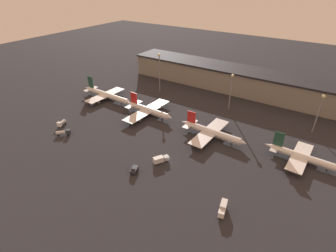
# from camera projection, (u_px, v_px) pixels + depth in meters

# --- Properties ---
(ground) EXTENTS (600.00, 600.00, 0.00)m
(ground) POSITION_uv_depth(u_px,v_px,m) (169.00, 162.00, 122.16)
(ground) COLOR #26262B
(terminal_building) EXTENTS (179.47, 24.61, 16.68)m
(terminal_building) POSITION_uv_depth(u_px,v_px,m) (245.00, 81.00, 188.94)
(terminal_building) COLOR gray
(terminal_building) RESTS_ON ground
(airplane_0) EXTENTS (44.88, 30.58, 13.47)m
(airplane_0) POSITION_uv_depth(u_px,v_px,m) (107.00, 95.00, 180.35)
(airplane_0) COLOR white
(airplane_0) RESTS_ON ground
(airplane_1) EXTENTS (35.45, 36.56, 12.13)m
(airplane_1) POSITION_uv_depth(u_px,v_px,m) (148.00, 110.00, 160.33)
(airplane_1) COLOR silver
(airplane_1) RESTS_ON ground
(airplane_2) EXTENTS (38.47, 32.20, 11.71)m
(airplane_2) POSITION_uv_depth(u_px,v_px,m) (211.00, 132.00, 138.46)
(airplane_2) COLOR silver
(airplane_2) RESTS_ON ground
(airplane_3) EXTENTS (35.52, 26.63, 11.99)m
(airplane_3) POSITION_uv_depth(u_px,v_px,m) (302.00, 157.00, 120.40)
(airplane_3) COLOR white
(airplane_3) RESTS_ON ground
(service_vehicle_0) EXTENTS (6.77, 6.66, 3.05)m
(service_vehicle_0) POSITION_uv_depth(u_px,v_px,m) (64.00, 132.00, 141.32)
(service_vehicle_0) COLOR #282D38
(service_vehicle_0) RESTS_ON ground
(service_vehicle_1) EXTENTS (3.87, 5.31, 2.83)m
(service_vehicle_1) POSITION_uv_depth(u_px,v_px,m) (134.00, 170.00, 115.20)
(service_vehicle_1) COLOR #282D38
(service_vehicle_1) RESTS_ON ground
(service_vehicle_2) EXTENTS (3.60, 7.35, 3.75)m
(service_vehicle_2) POSITION_uv_depth(u_px,v_px,m) (223.00, 208.00, 95.58)
(service_vehicle_2) COLOR white
(service_vehicle_2) RESTS_ON ground
(service_vehicle_3) EXTENTS (3.66, 5.81, 3.19)m
(service_vehicle_3) POSITION_uv_depth(u_px,v_px,m) (62.00, 123.00, 149.76)
(service_vehicle_3) COLOR white
(service_vehicle_3) RESTS_ON ground
(service_vehicle_4) EXTENTS (5.90, 7.72, 3.26)m
(service_vehicle_4) POSITION_uv_depth(u_px,v_px,m) (161.00, 159.00, 120.73)
(service_vehicle_4) COLOR #9EA3A8
(service_vehicle_4) RESTS_ON ground
(lamp_post_0) EXTENTS (1.80, 1.80, 27.84)m
(lamp_post_0) POSITION_uv_depth(u_px,v_px,m) (159.00, 69.00, 184.94)
(lamp_post_0) COLOR slate
(lamp_post_0) RESTS_ON ground
(lamp_post_1) EXTENTS (1.80, 1.80, 23.85)m
(lamp_post_1) POSITION_uv_depth(u_px,v_px,m) (231.00, 87.00, 160.43)
(lamp_post_1) COLOR slate
(lamp_post_1) RESTS_ON ground
(lamp_post_2) EXTENTS (1.80, 1.80, 22.42)m
(lamp_post_2) POSITION_uv_depth(u_px,v_px,m) (320.00, 109.00, 137.40)
(lamp_post_2) COLOR slate
(lamp_post_2) RESTS_ON ground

